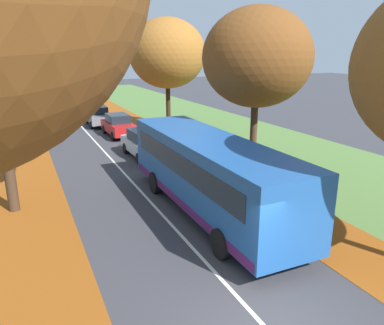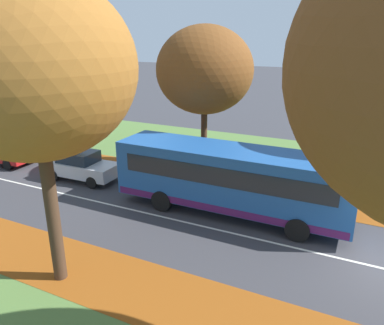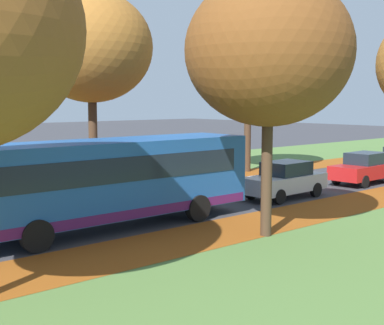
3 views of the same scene
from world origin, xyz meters
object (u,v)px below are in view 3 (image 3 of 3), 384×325
Objects in this scene: tree_left_near at (91,47)px; bus at (111,178)px; car_silver_lead at (285,180)px; tree_right_near at (269,51)px; tree_left_mid at (248,60)px; car_red_following at (364,168)px.

tree_left_near reaches higher than bus.
tree_left_near is 10.80m from car_silver_lead.
tree_left_near is 11.16m from tree_right_near.
tree_left_mid is 16.48m from bus.
tree_left_near is 10.66m from tree_left_mid.
car_red_following is at bearing 89.68° from car_silver_lead.
tree_left_mid is at bearing 135.81° from tree_right_near.
tree_left_mid is at bearing 144.24° from car_silver_lead.
car_silver_lead is at bearing -35.76° from tree_left_mid.
tree_right_near is at bearing 37.51° from bus.
tree_left_near is at bearing -89.65° from tree_left_mid.
car_silver_lead is 6.36m from car_red_following.
tree_left_mid reaches higher than car_red_following.
car_silver_lead is at bearing 88.63° from bus.
tree_right_near reaches higher than bus.
tree_right_near is (11.18, -10.87, -0.88)m from tree_left_mid.
bus is (7.03, -14.05, -4.99)m from tree_left_mid.
tree_right_near is 13.58m from car_red_following.
tree_left_mid is 1.14× the size of tree_right_near.
tree_left_near is 1.01× the size of tree_left_mid.
bus is at bearing -90.93° from car_red_following.
tree_left_near is 2.21× the size of car_red_following.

